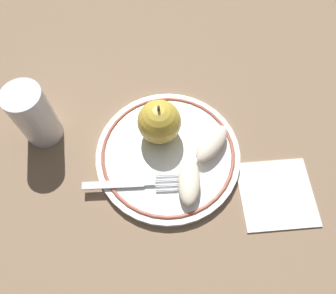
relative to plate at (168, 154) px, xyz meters
name	(u,v)px	position (x,y,z in m)	size (l,w,h in m)	color
ground_plane	(164,149)	(0.01, -0.01, -0.01)	(2.00, 2.00, 0.00)	#886C51
plate	(168,154)	(0.00, 0.00, 0.00)	(0.23, 0.23, 0.02)	white
apple_red_whole	(159,122)	(0.02, -0.03, 0.04)	(0.07, 0.07, 0.08)	gold
apple_slice_front	(189,181)	(-0.04, 0.05, 0.02)	(0.08, 0.03, 0.02)	white
apple_slice_back	(212,144)	(-0.07, -0.02, 0.02)	(0.08, 0.03, 0.02)	#F3DEC8
fork	(135,184)	(0.04, 0.06, 0.01)	(0.17, 0.06, 0.00)	silver
drinking_glass	(34,115)	(0.21, 0.00, 0.05)	(0.06, 0.06, 0.11)	silver
napkin_folded	(277,194)	(-0.18, 0.03, -0.01)	(0.11, 0.11, 0.01)	white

